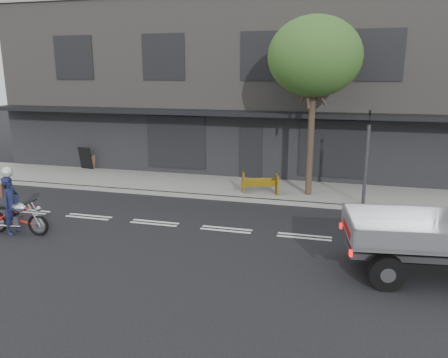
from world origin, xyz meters
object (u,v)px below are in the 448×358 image
street_tree (315,57)px  sandwich_board (86,158)px  construction_barrier (259,184)px  motorcycle (17,216)px  traffic_light_pole (366,163)px  rider (11,205)px

street_tree → sandwich_board: bearing=170.6°
construction_barrier → sandwich_board: size_ratio=1.32×
motorcycle → sandwich_board: (-2.58, 7.91, 0.15)m
construction_barrier → sandwich_board: bearing=165.6°
traffic_light_pole → construction_barrier: size_ratio=2.45×
traffic_light_pole → sandwich_board: traffic_light_pole is taller
rider → construction_barrier: (6.52, 5.62, -0.33)m
street_tree → sandwich_board: (-10.79, 1.79, -4.59)m
traffic_light_pole → rider: bearing=-153.0°
traffic_light_pole → motorcycle: (-10.21, -5.27, -1.11)m
motorcycle → rider: bearing=176.9°
street_tree → construction_barrier: street_tree is taller
construction_barrier → sandwich_board: sandwich_board is taller
street_tree → construction_barrier: 5.10m
motorcycle → traffic_light_pole: bearing=24.2°
construction_barrier → traffic_light_pole: bearing=-5.1°
motorcycle → street_tree: bearing=33.6°
rider → sandwich_board: bearing=13.9°
traffic_light_pole → construction_barrier: bearing=174.9°
street_tree → motorcycle: bearing=-143.3°
traffic_light_pole → rider: (-10.36, -5.27, -0.77)m
sandwich_board → construction_barrier: bearing=-7.0°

